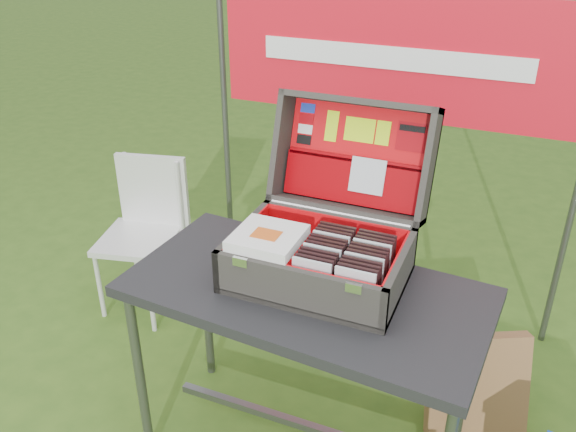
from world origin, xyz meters
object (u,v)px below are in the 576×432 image
at_px(cardboard_box, 477,385).
at_px(suitcase, 326,204).
at_px(chair, 138,241).
at_px(table, 304,374).

bearing_deg(cardboard_box, suitcase, 177.40).
bearing_deg(chair, table, -38.83).
xyz_separation_m(suitcase, chair, (-1.13, 0.43, -0.62)).
distance_m(table, chair, 1.24).
distance_m(suitcase, chair, 1.36).
bearing_deg(table, cardboard_box, 36.79).
height_order(table, chair, chair).
height_order(suitcase, chair, suitcase).
relative_size(chair, cardboard_box, 1.88).
relative_size(suitcase, chair, 0.73).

